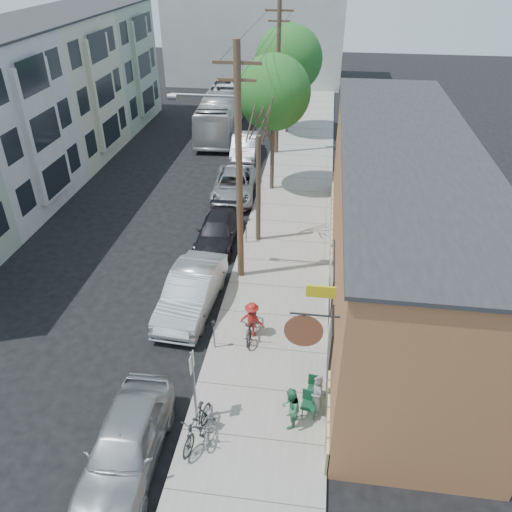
# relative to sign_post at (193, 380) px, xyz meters

# --- Properties ---
(ground) EXTENTS (120.00, 120.00, 0.00)m
(ground) POSITION_rel_sign_post_xyz_m (-2.35, 3.49, -1.83)
(ground) COLOR black
(sidewalk) EXTENTS (4.50, 58.00, 0.15)m
(sidewalk) POSITION_rel_sign_post_xyz_m (1.90, 14.49, -1.76)
(sidewalk) COLOR gray
(sidewalk) RESTS_ON ground
(cafe_building) EXTENTS (6.60, 20.20, 6.61)m
(cafe_building) POSITION_rel_sign_post_xyz_m (6.64, 8.48, 1.47)
(cafe_building) COLOR #975D38
(cafe_building) RESTS_ON ground
(apartment_row) EXTENTS (6.30, 32.00, 9.00)m
(apartment_row) POSITION_rel_sign_post_xyz_m (-14.20, 17.49, 2.67)
(apartment_row) COLOR #97A78D
(apartment_row) RESTS_ON ground
(end_cap_building) EXTENTS (18.00, 8.00, 12.00)m
(end_cap_building) POSITION_rel_sign_post_xyz_m (-4.35, 45.49, 4.17)
(end_cap_building) COLOR #B4B4AF
(end_cap_building) RESTS_ON ground
(sign_post) EXTENTS (0.07, 0.45, 2.80)m
(sign_post) POSITION_rel_sign_post_xyz_m (0.00, 0.00, 0.00)
(sign_post) COLOR slate
(sign_post) RESTS_ON sidewalk
(parking_meter_near) EXTENTS (0.14, 0.14, 1.24)m
(parking_meter_near) POSITION_rel_sign_post_xyz_m (-0.10, 3.27, -0.85)
(parking_meter_near) COLOR slate
(parking_meter_near) RESTS_ON sidewalk
(parking_meter_far) EXTENTS (0.14, 0.14, 1.24)m
(parking_meter_far) POSITION_rel_sign_post_xyz_m (-0.10, 11.00, -0.85)
(parking_meter_far) COLOR slate
(parking_meter_far) RESTS_ON sidewalk
(utility_pole_near) EXTENTS (3.57, 0.28, 10.00)m
(utility_pole_near) POSITION_rel_sign_post_xyz_m (0.04, 8.15, 3.58)
(utility_pole_near) COLOR #503A28
(utility_pole_near) RESTS_ON sidewalk
(utility_pole_far) EXTENTS (1.80, 0.28, 10.00)m
(utility_pole_far) POSITION_rel_sign_post_xyz_m (0.10, 23.82, 3.51)
(utility_pole_far) COLOR #503A28
(utility_pole_far) RESTS_ON sidewalk
(tree_bare) EXTENTS (0.24, 0.24, 5.43)m
(tree_bare) POSITION_rel_sign_post_xyz_m (0.45, 11.43, 1.03)
(tree_bare) COLOR #44392C
(tree_bare) RESTS_ON sidewalk
(tree_leafy_mid) EXTENTS (4.16, 4.16, 7.83)m
(tree_leafy_mid) POSITION_rel_sign_post_xyz_m (0.45, 17.68, 4.06)
(tree_leafy_mid) COLOR #44392C
(tree_leafy_mid) RESTS_ON sidewalk
(tree_leafy_far) EXTENTS (4.94, 4.94, 7.95)m
(tree_leafy_far) POSITION_rel_sign_post_xyz_m (0.45, 28.37, 3.79)
(tree_leafy_far) COLOR #44392C
(tree_leafy_far) RESTS_ON sidewalk
(patio_chair_a) EXTENTS (0.60, 0.60, 0.88)m
(patio_chair_a) POSITION_rel_sign_post_xyz_m (3.52, 0.60, -1.24)
(patio_chair_a) COLOR #113E28
(patio_chair_a) RESTS_ON sidewalk
(patio_chair_b) EXTENTS (0.57, 0.57, 0.88)m
(patio_chair_b) POSITION_rel_sign_post_xyz_m (3.67, 1.27, -1.24)
(patio_chair_b) COLOR #113E28
(patio_chair_b) RESTS_ON sidewalk
(patron_grey) EXTENTS (0.58, 0.67, 1.56)m
(patron_grey) POSITION_rel_sign_post_xyz_m (3.74, 0.72, -0.90)
(patron_grey) COLOR gray
(patron_grey) RESTS_ON sidewalk
(patron_green) EXTENTS (0.69, 0.82, 1.51)m
(patron_green) POSITION_rel_sign_post_xyz_m (2.96, 0.12, -0.93)
(patron_green) COLOR #2E7454
(patron_green) RESTS_ON sidewalk
(cyclist) EXTENTS (1.07, 0.78, 1.49)m
(cyclist) POSITION_rel_sign_post_xyz_m (1.18, 4.17, -0.94)
(cyclist) COLOR maroon
(cyclist) RESTS_ON sidewalk
(cyclist_bike) EXTENTS (0.74, 2.02, 1.06)m
(cyclist_bike) POSITION_rel_sign_post_xyz_m (1.18, 4.17, -1.15)
(cyclist_bike) COLOR black
(cyclist_bike) RESTS_ON sidewalk
(parked_bike_a) EXTENTS (0.95, 2.07, 1.20)m
(parked_bike_a) POSITION_rel_sign_post_xyz_m (0.23, -0.77, -1.08)
(parked_bike_a) COLOR black
(parked_bike_a) RESTS_ON sidewalk
(parked_bike_b) EXTENTS (0.70, 1.63, 0.83)m
(parked_bike_b) POSITION_rel_sign_post_xyz_m (0.53, -0.52, -1.27)
(parked_bike_b) COLOR gray
(parked_bike_b) RESTS_ON sidewalk
(car_0) EXTENTS (2.11, 4.94, 1.66)m
(car_0) POSITION_rel_sign_post_xyz_m (-1.62, -1.73, -1.00)
(car_0) COLOR #929599
(car_0) RESTS_ON ground
(car_1) EXTENTS (2.11, 5.28, 1.71)m
(car_1) POSITION_rel_sign_post_xyz_m (-1.55, 5.65, -0.98)
(car_1) COLOR silver
(car_1) RESTS_ON ground
(car_2) EXTENTS (1.91, 4.62, 1.34)m
(car_2) POSITION_rel_sign_post_xyz_m (-1.55, 11.05, -1.16)
(car_2) COLOR black
(car_2) RESTS_ON ground
(car_3) EXTENTS (2.84, 5.45, 1.47)m
(car_3) POSITION_rel_sign_post_xyz_m (-1.68, 16.49, -1.10)
(car_3) COLOR #96999D
(car_3) RESTS_ON ground
(car_4) EXTENTS (2.08, 4.92, 1.58)m
(car_4) POSITION_rel_sign_post_xyz_m (-2.09, 22.93, -1.04)
(car_4) COLOR #B1B6B9
(car_4) RESTS_ON ground
(bus) EXTENTS (3.17, 11.31, 3.12)m
(bus) POSITION_rel_sign_post_xyz_m (-4.72, 28.33, -0.27)
(bus) COLOR silver
(bus) RESTS_ON ground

